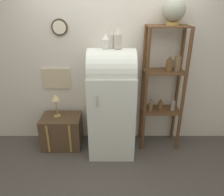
% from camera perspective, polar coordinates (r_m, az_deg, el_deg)
% --- Properties ---
extents(ground_plane, '(12.00, 12.00, 0.00)m').
position_cam_1_polar(ground_plane, '(3.40, 0.08, -15.02)').
color(ground_plane, '#4C4742').
extents(wall_back, '(7.00, 0.09, 2.70)m').
position_cam_1_polar(wall_back, '(3.31, 0.04, 10.20)').
color(wall_back, silver).
rests_on(wall_back, ground_plane).
extents(refrigerator, '(0.65, 0.70, 1.57)m').
position_cam_1_polar(refrigerator, '(3.15, 0.10, -0.70)').
color(refrigerator, silver).
rests_on(refrigerator, ground_plane).
extents(suitcase_trunk, '(0.60, 0.44, 0.51)m').
position_cam_1_polar(suitcase_trunk, '(3.58, -12.73, -8.44)').
color(suitcase_trunk, brown).
rests_on(suitcase_trunk, ground_plane).
extents(shelf_unit, '(0.59, 0.36, 1.85)m').
position_cam_1_polar(shelf_unit, '(3.27, 13.58, 3.81)').
color(shelf_unit, brown).
rests_on(shelf_unit, ground_plane).
extents(globe, '(0.30, 0.30, 0.34)m').
position_cam_1_polar(globe, '(3.13, 16.14, 21.13)').
color(globe, '#AD8942').
rests_on(globe, shelf_unit).
extents(vase_left, '(0.10, 0.10, 0.18)m').
position_cam_1_polar(vase_left, '(2.90, -1.46, 14.48)').
color(vase_left, white).
rests_on(vase_left, refrigerator).
extents(vase_center, '(0.07, 0.07, 0.27)m').
position_cam_1_polar(vase_center, '(2.90, -0.04, 15.25)').
color(vase_center, beige).
rests_on(vase_center, refrigerator).
extents(vase_right, '(0.10, 0.10, 0.28)m').
position_cam_1_polar(vase_right, '(2.88, 1.79, 15.28)').
color(vase_right, beige).
rests_on(vase_right, refrigerator).
extents(desk_lamp, '(0.13, 0.13, 0.37)m').
position_cam_1_polar(desk_lamp, '(3.36, -14.32, -0.43)').
color(desk_lamp, '#AD8942').
rests_on(desk_lamp, suitcase_trunk).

